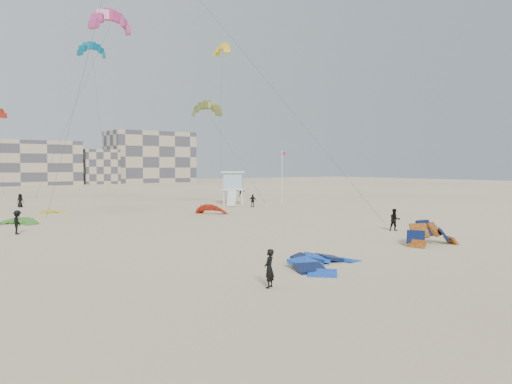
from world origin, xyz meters
TOP-DOWN VIEW (x-y plane):
  - ground at (0.00, 0.00)m, footprint 320.00×320.00m
  - kite_ground_blue at (3.04, 0.82)m, footprint 6.61×6.71m
  - kite_ground_orange at (13.57, 1.89)m, footprint 4.27×4.21m
  - kite_ground_green at (-6.62, 30.57)m, footprint 5.40×5.44m
  - kite_ground_red_far at (12.65, 29.03)m, footprint 4.94×4.92m
  - kite_ground_yellow at (-1.43, 39.95)m, footprint 3.48×3.59m
  - kitesurfer_main at (-2.08, -1.14)m, footprint 0.73×0.66m
  - kitesurfer_b at (17.38, 8.01)m, footprint 1.10×1.04m
  - kitesurfer_c at (-7.74, 23.40)m, footprint 1.09×1.37m
  - kitesurfer_d at (21.25, 33.46)m, footprint 0.97×0.97m
  - kitesurfer_e at (-2.78, 50.33)m, footprint 0.98×0.82m
  - kitesurfer_f at (32.39, 52.99)m, footprint 1.32×1.63m
  - kite_fly_pink at (5.43, 39.51)m, footprint 9.00×13.31m
  - kite_fly_olive at (15.76, 35.53)m, footprint 5.74×10.58m
  - kite_fly_yellow at (24.42, 45.96)m, footprint 4.90×7.61m
  - kite_fly_teal_b at (9.89, 61.01)m, footprint 4.47×7.45m
  - lifeguard_tower_near at (21.94, 39.03)m, footprint 4.43×6.73m
  - flagpole at (27.17, 34.99)m, footprint 0.60×0.09m
  - condo_mid at (10.00, 130.00)m, footprint 32.00×16.00m
  - condo_east at (50.00, 132.00)m, footprint 26.00×14.00m
  - condo_fill_right at (32.00, 128.00)m, footprint 10.00×10.00m

SIDE VIEW (x-z plane):
  - ground at x=0.00m, z-range 0.00..0.00m
  - kite_ground_blue at x=3.04m, z-range -0.93..0.93m
  - kite_ground_orange at x=13.57m, z-range -1.94..1.94m
  - kite_ground_green at x=-6.62m, z-range -0.96..0.96m
  - kite_ground_red_far at x=12.65m, z-range -1.61..1.61m
  - kite_ground_yellow at x=-1.43m, z-range -0.46..0.46m
  - kitesurfer_d at x=21.25m, z-range 0.00..1.65m
  - kitesurfer_main at x=-2.08m, z-range 0.00..1.67m
  - kitesurfer_e at x=-2.78m, z-range 0.00..1.72m
  - kitesurfer_f at x=32.39m, z-range 0.00..1.74m
  - kitesurfer_b at x=17.38m, z-range 0.00..1.78m
  - kitesurfer_c at x=-7.74m, z-range 0.00..1.85m
  - lifeguard_tower_near at x=21.94m, z-range -0.02..4.46m
  - flagpole at x=27.17m, z-range 0.20..7.54m
  - condo_fill_right at x=32.00m, z-range 0.00..10.00m
  - condo_mid at x=10.00m, z-range 0.00..12.00m
  - condo_east at x=50.00m, z-range 0.00..16.00m
  - kite_fly_olive at x=15.76m, z-range 5.79..18.29m
  - kite_fly_pink at x=5.43m, z-range 10.58..32.97m
  - kite_fly_yellow at x=24.42m, z-range 11.02..33.70m
  - kite_fly_teal_b at x=9.89m, z-range 11.41..34.89m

